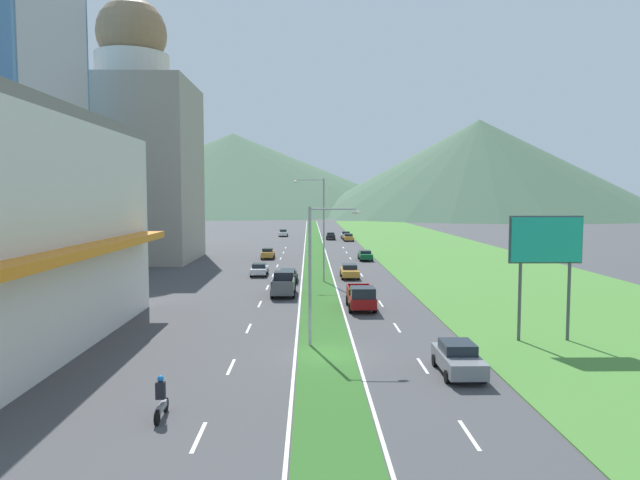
{
  "coord_description": "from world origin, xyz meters",
  "views": [
    {
      "loc": [
        -0.95,
        -32.12,
        9.0
      ],
      "look_at": [
        0.39,
        38.3,
        3.7
      ],
      "focal_mm": 32.36,
      "sensor_mm": 36.0,
      "label": 1
    }
  ],
  "objects_px": {
    "car_1": "(331,236)",
    "car_8": "(458,358)",
    "car_5": "(268,253)",
    "car_6": "(288,275)",
    "pickup_truck_0": "(361,297)",
    "car_3": "(348,237)",
    "motorcycle_rider": "(161,401)",
    "pickup_truck_1": "(284,284)",
    "car_2": "(283,233)",
    "car_9": "(365,255)",
    "street_lamp_mid": "(321,223)",
    "billboard_roadside": "(546,247)",
    "street_lamp_near": "(316,265)",
    "car_0": "(346,235)",
    "car_7": "(350,271)",
    "car_4": "(259,269)"
  },
  "relations": [
    {
      "from": "car_0",
      "to": "car_2",
      "type": "distance_m",
      "value": 15.69
    },
    {
      "from": "car_5",
      "to": "car_9",
      "type": "relative_size",
      "value": 0.91
    },
    {
      "from": "street_lamp_near",
      "to": "car_8",
      "type": "height_order",
      "value": "street_lamp_near"
    },
    {
      "from": "car_4",
      "to": "car_7",
      "type": "height_order",
      "value": "car_7"
    },
    {
      "from": "car_0",
      "to": "motorcycle_rider",
      "type": "xyz_separation_m",
      "value": [
        -13.89,
        -100.23,
        -0.04
      ]
    },
    {
      "from": "street_lamp_mid",
      "to": "car_3",
      "type": "height_order",
      "value": "street_lamp_mid"
    },
    {
      "from": "car_1",
      "to": "car_9",
      "type": "bearing_deg",
      "value": 4.98
    },
    {
      "from": "car_2",
      "to": "pickup_truck_1",
      "type": "bearing_deg",
      "value": -177.43
    },
    {
      "from": "billboard_roadside",
      "to": "car_5",
      "type": "relative_size",
      "value": 1.89
    },
    {
      "from": "car_7",
      "to": "motorcycle_rider",
      "type": "bearing_deg",
      "value": -14.56
    },
    {
      "from": "street_lamp_near",
      "to": "car_0",
      "type": "bearing_deg",
      "value": 85.21
    },
    {
      "from": "car_4",
      "to": "car_5",
      "type": "height_order",
      "value": "car_5"
    },
    {
      "from": "car_8",
      "to": "car_1",
      "type": "bearing_deg",
      "value": -178.11
    },
    {
      "from": "car_2",
      "to": "motorcycle_rider",
      "type": "height_order",
      "value": "motorcycle_rider"
    },
    {
      "from": "street_lamp_near",
      "to": "car_2",
      "type": "bearing_deg",
      "value": 93.72
    },
    {
      "from": "billboard_roadside",
      "to": "pickup_truck_0",
      "type": "relative_size",
      "value": 1.45
    },
    {
      "from": "car_2",
      "to": "car_8",
      "type": "bearing_deg",
      "value": -172.52
    },
    {
      "from": "car_1",
      "to": "car_5",
      "type": "height_order",
      "value": "car_5"
    },
    {
      "from": "billboard_roadside",
      "to": "pickup_truck_1",
      "type": "relative_size",
      "value": 1.45
    },
    {
      "from": "street_lamp_near",
      "to": "pickup_truck_1",
      "type": "height_order",
      "value": "street_lamp_near"
    },
    {
      "from": "car_3",
      "to": "pickup_truck_1",
      "type": "xyz_separation_m",
      "value": [
        -10.35,
        -64.06,
        0.23
      ]
    },
    {
      "from": "car_0",
      "to": "car_4",
      "type": "relative_size",
      "value": 1.09
    },
    {
      "from": "street_lamp_mid",
      "to": "car_7",
      "type": "distance_m",
      "value": 6.99
    },
    {
      "from": "pickup_truck_0",
      "to": "car_0",
      "type": "bearing_deg",
      "value": 177.26
    },
    {
      "from": "car_9",
      "to": "motorcycle_rider",
      "type": "height_order",
      "value": "motorcycle_rider"
    },
    {
      "from": "pickup_truck_0",
      "to": "motorcycle_rider",
      "type": "bearing_deg",
      "value": -24.32
    },
    {
      "from": "billboard_roadside",
      "to": "car_0",
      "type": "bearing_deg",
      "value": 94.36
    },
    {
      "from": "car_9",
      "to": "motorcycle_rider",
      "type": "distance_m",
      "value": 59.89
    },
    {
      "from": "car_7",
      "to": "car_9",
      "type": "xyz_separation_m",
      "value": [
        3.49,
        17.82,
        -0.04
      ]
    },
    {
      "from": "car_6",
      "to": "pickup_truck_0",
      "type": "height_order",
      "value": "pickup_truck_0"
    },
    {
      "from": "car_5",
      "to": "car_8",
      "type": "distance_m",
      "value": 56.53
    },
    {
      "from": "street_lamp_mid",
      "to": "car_1",
      "type": "distance_m",
      "value": 60.58
    },
    {
      "from": "car_1",
      "to": "car_6",
      "type": "distance_m",
      "value": 60.35
    },
    {
      "from": "car_0",
      "to": "car_1",
      "type": "bearing_deg",
      "value": -53.07
    },
    {
      "from": "car_6",
      "to": "car_9",
      "type": "relative_size",
      "value": 0.93
    },
    {
      "from": "billboard_roadside",
      "to": "car_1",
      "type": "xyz_separation_m",
      "value": [
        -10.06,
        85.57,
        -5.13
      ]
    },
    {
      "from": "billboard_roadside",
      "to": "car_7",
      "type": "bearing_deg",
      "value": 109.67
    },
    {
      "from": "pickup_truck_0",
      "to": "car_4",
      "type": "bearing_deg",
      "value": -153.76
    },
    {
      "from": "street_lamp_mid",
      "to": "billboard_roadside",
      "type": "xyz_separation_m",
      "value": [
        13.36,
        -25.33,
        -0.3
      ]
    },
    {
      "from": "car_1",
      "to": "car_8",
      "type": "height_order",
      "value": "car_8"
    },
    {
      "from": "car_9",
      "to": "car_3",
      "type": "bearing_deg",
      "value": 179.95
    },
    {
      "from": "street_lamp_near",
      "to": "car_5",
      "type": "relative_size",
      "value": 2.03
    },
    {
      "from": "car_3",
      "to": "car_6",
      "type": "relative_size",
      "value": 0.96
    },
    {
      "from": "car_8",
      "to": "car_9",
      "type": "bearing_deg",
      "value": 179.56
    },
    {
      "from": "car_1",
      "to": "car_2",
      "type": "relative_size",
      "value": 0.86
    },
    {
      "from": "street_lamp_near",
      "to": "motorcycle_rider",
      "type": "bearing_deg",
      "value": -119.69
    },
    {
      "from": "car_3",
      "to": "motorcycle_rider",
      "type": "height_order",
      "value": "motorcycle_rider"
    },
    {
      "from": "car_0",
      "to": "car_6",
      "type": "height_order",
      "value": "car_0"
    },
    {
      "from": "car_5",
      "to": "car_9",
      "type": "xyz_separation_m",
      "value": [
        13.97,
        -2.3,
        -0.05
      ]
    },
    {
      "from": "car_8",
      "to": "pickup_truck_1",
      "type": "bearing_deg",
      "value": -157.51
    }
  ]
}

